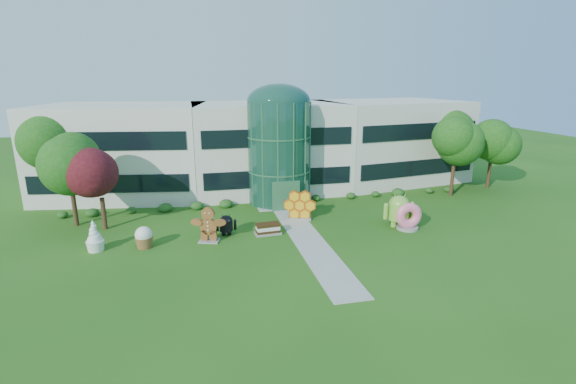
{
  "coord_description": "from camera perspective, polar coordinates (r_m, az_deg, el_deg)",
  "views": [
    {
      "loc": [
        -8.26,
        -27.13,
        11.97
      ],
      "look_at": [
        -0.5,
        6.0,
        2.6
      ],
      "focal_mm": 26.0,
      "sensor_mm": 36.0,
      "label": 1
    }
  ],
  "objects": [
    {
      "name": "cupcake",
      "position": [
        32.1,
        -19.11,
        -5.85
      ],
      "size": [
        1.68,
        1.68,
        1.61
      ],
      "primitive_type": null,
      "rotation": [
        0.0,
        0.0,
        0.3
      ],
      "color": "white",
      "rests_on": "ground"
    },
    {
      "name": "froyo",
      "position": [
        32.73,
        -24.97,
        -5.44
      ],
      "size": [
        1.65,
        1.65,
        2.28
      ],
      "primitive_type": null,
      "rotation": [
        0.0,
        0.0,
        -0.28
      ],
      "color": "white",
      "rests_on": "ground"
    },
    {
      "name": "walkway",
      "position": [
        32.55,
        2.48,
        -6.16
      ],
      "size": [
        2.4,
        20.0,
        0.04
      ],
      "primitive_type": "cube",
      "color": "#9E9E93",
      "rests_on": "ground"
    },
    {
      "name": "tree_red",
      "position": [
        36.5,
        -24.17,
        -0.21
      ],
      "size": [
        4.0,
        4.0,
        6.0
      ],
      "primitive_type": null,
      "color": "#3F0C14",
      "rests_on": "ground"
    },
    {
      "name": "building",
      "position": [
        46.46,
        -2.79,
        6.31
      ],
      "size": [
        46.0,
        15.0,
        9.3
      ],
      "primitive_type": null,
      "color": "beige",
      "rests_on": "ground"
    },
    {
      "name": "android_green",
      "position": [
        35.53,
        14.94,
        -2.19
      ],
      "size": [
        2.86,
        2.0,
        3.12
      ],
      "primitive_type": null,
      "rotation": [
        0.0,
        0.0,
        -0.06
      ],
      "color": "#7AB63A",
      "rests_on": "ground"
    },
    {
      "name": "donut",
      "position": [
        35.24,
        16.11,
        -3.14
      ],
      "size": [
        2.28,
        1.26,
        2.28
      ],
      "primitive_type": null,
      "rotation": [
        0.0,
        0.0,
        -0.1
      ],
      "color": "#FB5F92",
      "rests_on": "ground"
    },
    {
      "name": "trees_backdrop",
      "position": [
        41.7,
        -1.52,
        4.65
      ],
      "size": [
        52.0,
        8.0,
        8.4
      ],
      "primitive_type": null,
      "color": "#194912",
      "rests_on": "ground"
    },
    {
      "name": "honeycomb",
      "position": [
        36.24,
        1.61,
        -1.95
      ],
      "size": [
        3.16,
        1.93,
        2.34
      ],
      "primitive_type": null,
      "rotation": [
        0.0,
        0.0,
        -0.31
      ],
      "color": "yellow",
      "rests_on": "ground"
    },
    {
      "name": "android_black",
      "position": [
        32.97,
        -8.46,
        -4.31
      ],
      "size": [
        1.7,
        1.16,
        1.9
      ],
      "primitive_type": null,
      "rotation": [
        0.0,
        0.0,
        -0.02
      ],
      "color": "black",
      "rests_on": "ground"
    },
    {
      "name": "gingerbread",
      "position": [
        31.79,
        -10.83,
        -4.38
      ],
      "size": [
        3.17,
        1.98,
        2.73
      ],
      "primitive_type": null,
      "rotation": [
        0.0,
        0.0,
        -0.31
      ],
      "color": "brown",
      "rests_on": "ground"
    },
    {
      "name": "atrium",
      "position": [
        40.62,
        -1.24,
        5.37
      ],
      "size": [
        6.0,
        6.0,
        9.8
      ],
      "primitive_type": "cylinder",
      "color": "#194738",
      "rests_on": "ground"
    },
    {
      "name": "ground",
      "position": [
        30.79,
        3.49,
        -7.52
      ],
      "size": [
        140.0,
        140.0,
        0.0
      ],
      "primitive_type": "plane",
      "color": "#215114",
      "rests_on": "ground"
    },
    {
      "name": "ice_cream_sandwich",
      "position": [
        33.02,
        -2.77,
        -5.04
      ],
      "size": [
        2.1,
        1.17,
        0.9
      ],
      "primitive_type": null,
      "rotation": [
        0.0,
        0.0,
        0.08
      ],
      "color": "black",
      "rests_on": "ground"
    }
  ]
}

